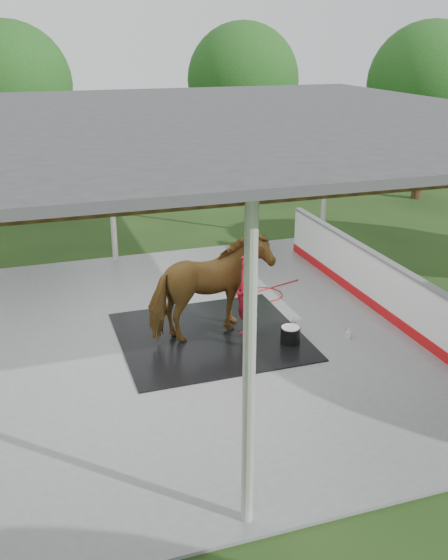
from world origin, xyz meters
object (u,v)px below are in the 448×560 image
object	(u,v)px
dasher_board	(380,286)
handler	(247,297)
horse	(210,288)
wash_bucket	(290,335)

from	to	relation	value
dasher_board	handler	world-z (taller)	handler
horse	wash_bucket	size ratio (longest dim) A/B	6.27
horse	handler	bearing A→B (deg)	-125.37
handler	wash_bucket	distance (m)	1.06
wash_bucket	horse	bearing A→B (deg)	150.73
handler	horse	bearing A→B (deg)	-112.43
handler	wash_bucket	bearing A→B (deg)	52.69
horse	handler	distance (m)	0.68
dasher_board	handler	xyz separation A→B (m)	(-2.98, -0.31, 0.28)
horse	wash_bucket	distance (m)	1.69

